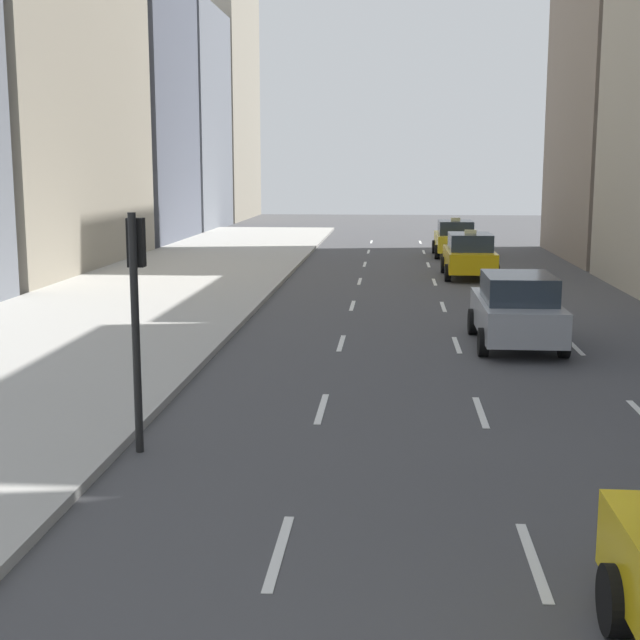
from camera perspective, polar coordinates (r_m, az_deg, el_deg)
The scene contains 6 objects.
sidewalk_left at distance 29.71m, azimuth -11.04°, elevation 1.50°, with size 8.00×66.00×0.15m, color #ADAAA3.
lane_markings at distance 24.72m, azimuth 8.27°, elevation -0.22°, with size 5.72×56.00×0.01m.
taxi_lead at distance 43.44m, azimuth 8.62°, elevation 5.20°, with size 2.02×4.40×1.87m.
taxi_second at distance 35.13m, azimuth 9.54°, elevation 4.12°, with size 2.02×4.40×1.87m.
sedan_black_near at distance 21.81m, azimuth 12.47°, elevation 0.67°, with size 2.02×4.40×1.75m.
traffic_light_pole at distance 13.42m, azimuth -11.69°, elevation 1.70°, with size 0.24×0.42×3.60m.
Camera 1 is at (1.02, -1.30, 4.24)m, focal length 50.00 mm.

